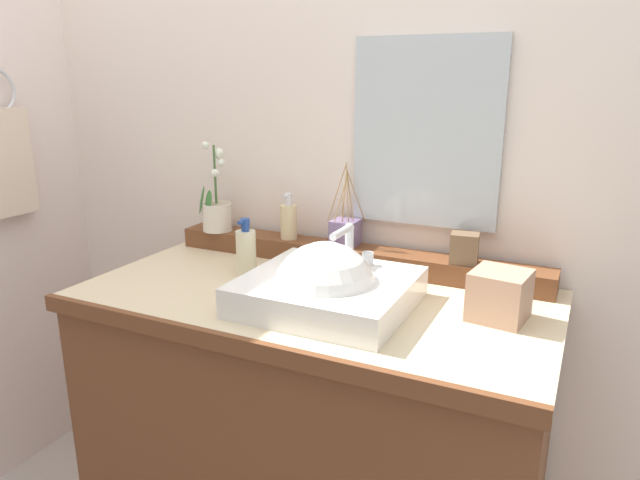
% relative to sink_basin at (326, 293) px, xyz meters
% --- Properties ---
extents(wall_back, '(3.25, 0.20, 2.41)m').
position_rel_sink_basin_xyz_m(wall_back, '(-0.07, 0.51, 0.29)').
color(wall_back, silver).
rests_on(wall_back, ground).
extents(vanity_cabinet, '(1.29, 0.67, 0.89)m').
position_rel_sink_basin_xyz_m(vanity_cabinet, '(-0.07, 0.07, -0.48)').
color(vanity_cabinet, brown).
rests_on(vanity_cabinet, ground).
extents(back_ledge, '(1.21, 0.11, 0.06)m').
position_rel_sink_basin_xyz_m(back_ledge, '(-0.07, 0.34, -0.01)').
color(back_ledge, brown).
rests_on(back_ledge, vanity_cabinet).
extents(sink_basin, '(0.42, 0.39, 0.29)m').
position_rel_sink_basin_xyz_m(sink_basin, '(0.00, 0.00, 0.00)').
color(sink_basin, white).
rests_on(sink_basin, vanity_cabinet).
extents(soap_bar, '(0.07, 0.04, 0.02)m').
position_rel_sink_basin_xyz_m(soap_bar, '(-0.12, 0.12, 0.05)').
color(soap_bar, silver).
rests_on(soap_bar, sink_basin).
extents(potted_plant, '(0.11, 0.10, 0.30)m').
position_rel_sink_basin_xyz_m(potted_plant, '(-0.56, 0.32, 0.10)').
color(potted_plant, silver).
rests_on(potted_plant, back_ledge).
extents(soap_dispenser, '(0.05, 0.06, 0.15)m').
position_rel_sink_basin_xyz_m(soap_dispenser, '(-0.29, 0.34, 0.09)').
color(soap_dispenser, beige).
rests_on(soap_dispenser, back_ledge).
extents(reed_diffuser, '(0.11, 0.10, 0.26)m').
position_rel_sink_basin_xyz_m(reed_diffuser, '(-0.10, 0.35, 0.07)').
color(reed_diffuser, slate).
rests_on(reed_diffuser, back_ledge).
extents(trinket_box, '(0.08, 0.07, 0.09)m').
position_rel_sink_basin_xyz_m(trinket_box, '(0.28, 0.33, 0.07)').
color(trinket_box, brown).
rests_on(trinket_box, back_ledge).
extents(lotion_bottle, '(0.06, 0.06, 0.17)m').
position_rel_sink_basin_xyz_m(lotion_bottle, '(-0.32, 0.13, 0.03)').
color(lotion_bottle, beige).
rests_on(lotion_bottle, vanity_cabinet).
extents(tissue_box, '(0.15, 0.15, 0.12)m').
position_rel_sink_basin_xyz_m(tissue_box, '(0.41, 0.12, 0.02)').
color(tissue_box, tan).
rests_on(tissue_box, vanity_cabinet).
extents(mirror, '(0.44, 0.02, 0.54)m').
position_rel_sink_basin_xyz_m(mirror, '(0.13, 0.40, 0.38)').
color(mirror, silver).
extents(hand_towel, '(0.02, 0.19, 0.37)m').
position_rel_sink_basin_xyz_m(hand_towel, '(-1.26, 0.07, 0.25)').
color(hand_towel, beige).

